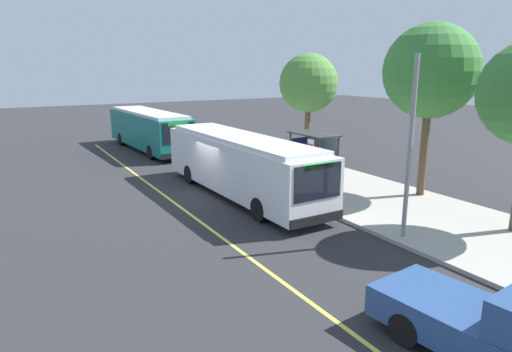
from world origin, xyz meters
TOP-DOWN VIEW (x-y plane):
  - ground_plane at (0.00, 0.00)m, footprint 120.00×120.00m
  - sidewalk_curb at (0.00, 6.00)m, footprint 44.00×6.40m
  - lane_stripe_center at (0.00, -2.20)m, footprint 36.00×0.14m
  - transit_bus_main at (0.96, 1.01)m, footprint 11.83×2.82m
  - transit_bus_second at (-13.44, 0.92)m, footprint 11.40×3.12m
  - bus_shelter at (-0.01, 6.12)m, footprint 2.90×1.60m
  - waiting_bench at (0.48, 6.19)m, footprint 1.60×0.48m
  - route_sign_post at (3.36, 3.35)m, footprint 0.44×0.08m
  - pedestrian_commuter at (-0.66, 4.41)m, footprint 0.24×0.40m
  - street_tree_upstreet at (5.52, 8.34)m, footprint 4.26×4.26m
  - street_tree_downstreet at (-3.65, 8.34)m, footprint 3.68×3.68m
  - utility_pole at (8.98, 3.37)m, footprint 0.16×0.16m

SIDE VIEW (x-z plane):
  - ground_plane at x=0.00m, z-range 0.00..0.00m
  - lane_stripe_center at x=0.00m, z-range 0.00..0.01m
  - sidewalk_curb at x=0.00m, z-range 0.00..0.15m
  - waiting_bench at x=0.48m, z-range 0.16..1.11m
  - pedestrian_commuter at x=-0.66m, z-range 0.27..1.96m
  - transit_bus_second at x=-13.44m, z-range 0.14..3.09m
  - transit_bus_main at x=0.96m, z-range 0.14..3.09m
  - bus_shelter at x=-0.01m, z-range 0.68..3.16m
  - route_sign_post at x=3.36m, z-range 0.56..3.36m
  - utility_pole at x=8.98m, z-range 0.15..6.55m
  - street_tree_downstreet at x=-3.65m, z-range 1.70..8.53m
  - street_tree_upstreet at x=5.52m, z-range 1.95..9.87m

